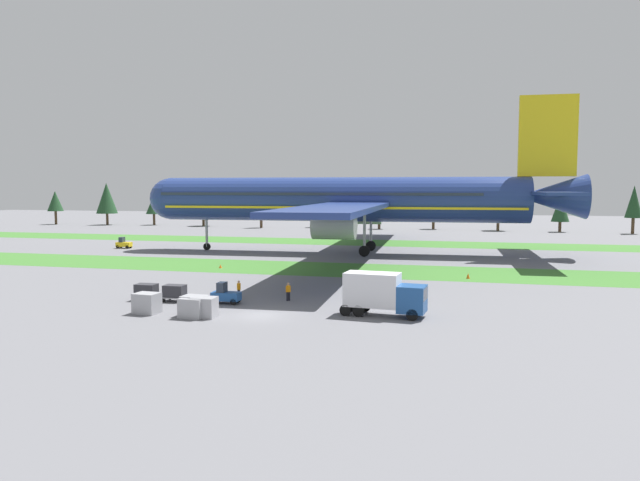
{
  "coord_description": "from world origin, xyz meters",
  "views": [
    {
      "loc": [
        16.66,
        -46.46,
        10.61
      ],
      "look_at": [
        -1.49,
        26.53,
        4.0
      ],
      "focal_mm": 33.63,
      "sensor_mm": 36.0,
      "label": 1
    }
  ],
  "objects": [
    {
      "name": "cargo_dolly_lead",
      "position": [
        -9.94,
        4.06,
        0.92
      ],
      "size": [
        2.24,
        1.57,
        1.55
      ],
      "rotation": [
        0.0,
        0.0,
        -1.54
      ],
      "color": "#A3A3A8",
      "rests_on": "ground"
    },
    {
      "name": "taxiway_marker_1",
      "position": [
        -15.23,
        26.93,
        0.24
      ],
      "size": [
        0.44,
        0.44,
        0.48
      ],
      "primitive_type": "cone",
      "color": "orange",
      "rests_on": "ground"
    },
    {
      "name": "uld_container_3",
      "position": [
        -5.15,
        -1.99,
        0.81
      ],
      "size": [
        2.1,
        1.72,
        1.62
      ],
      "primitive_type": "cube",
      "rotation": [
        0.0,
        0.0,
        -0.06
      ],
      "color": "#A3A3A8",
      "rests_on": "ground"
    },
    {
      "name": "airliner",
      "position": [
        -1.48,
        48.94,
        8.79
      ],
      "size": [
        70.64,
        86.78,
        24.52
      ],
      "rotation": [
        0.0,
        0.0,
        1.61
      ],
      "color": "navy",
      "rests_on": "ground"
    },
    {
      "name": "uld_container_2",
      "position": [
        -5.35,
        -1.28,
        0.84
      ],
      "size": [
        2.12,
        1.75,
        1.67
      ],
      "primitive_type": "cube",
      "rotation": [
        0.0,
        0.0,
        -0.08
      ],
      "color": "#A3A3A8",
      "rests_on": "ground"
    },
    {
      "name": "grass_strip_far",
      "position": [
        0.0,
        68.33,
        0.0
      ],
      "size": [
        320.0,
        13.48,
        0.01
      ],
      "primitive_type": "cube",
      "color": "#3D752D",
      "rests_on": "ground"
    },
    {
      "name": "grass_strip_near",
      "position": [
        0.0,
        29.37,
        0.0
      ],
      "size": [
        320.0,
        13.48,
        0.01
      ],
      "primitive_type": "cube",
      "color": "#3D752D",
      "rests_on": "ground"
    },
    {
      "name": "pushback_tractor",
      "position": [
        -42.36,
        47.2,
        0.81
      ],
      "size": [
        2.65,
        1.41,
        1.97
      ],
      "rotation": [
        0.0,
        0.0,
        4.75
      ],
      "color": "yellow",
      "rests_on": "ground"
    },
    {
      "name": "ground_crew_marshaller",
      "position": [
        -4.68,
        6.96,
        0.95
      ],
      "size": [
        0.45,
        0.4,
        1.74
      ],
      "rotation": [
        0.0,
        0.0,
        5.57
      ],
      "color": "black",
      "rests_on": "ground"
    },
    {
      "name": "ground_crew_loader",
      "position": [
        0.31,
        6.89,
        0.95
      ],
      "size": [
        0.38,
        0.46,
        1.74
      ],
      "rotation": [
        0.0,
        0.0,
        4.05
      ],
      "color": "black",
      "rests_on": "ground"
    },
    {
      "name": "uld_container_1",
      "position": [
        -9.66,
        -1.43,
        0.87
      ],
      "size": [
        2.14,
        1.78,
        1.74
      ],
      "primitive_type": "cube",
      "rotation": [
        0.0,
        0.0,
        -0.09
      ],
      "color": "#A3A3A8",
      "rests_on": "ground"
    },
    {
      "name": "cargo_dolly_second",
      "position": [
        -12.84,
        3.97,
        0.92
      ],
      "size": [
        2.24,
        1.57,
        1.55
      ],
      "rotation": [
        0.0,
        0.0,
        -1.54
      ],
      "color": "#A3A3A8",
      "rests_on": "ground"
    },
    {
      "name": "catering_truck",
      "position": [
        9.9,
        2.38,
        1.95
      ],
      "size": [
        7.14,
        2.94,
        3.58
      ],
      "rotation": [
        0.0,
        0.0,
        -1.66
      ],
      "color": "#1E4C8E",
      "rests_on": "ground"
    },
    {
      "name": "taxiway_marker_0",
      "position": [
        8.26,
        24.68,
        0.32
      ],
      "size": [
        0.44,
        0.44,
        0.63
      ],
      "primitive_type": "cone",
      "color": "orange",
      "rests_on": "ground"
    },
    {
      "name": "ground_plane",
      "position": [
        0.0,
        0.0,
        0.0
      ],
      "size": [
        400.0,
        400.0,
        0.0
      ],
      "primitive_type": "plane",
      "color": "slate"
    },
    {
      "name": "baggage_tug",
      "position": [
        -4.92,
        4.21,
        0.81
      ],
      "size": [
        2.64,
        1.38,
        1.97
      ],
      "rotation": [
        0.0,
        0.0,
        -1.54
      ],
      "color": "#1E4C8E",
      "rests_on": "ground"
    },
    {
      "name": "uld_container_0",
      "position": [
        -4.32,
        -1.67,
        0.83
      ],
      "size": [
        2.05,
        1.66,
        1.67
      ],
      "primitive_type": "cube",
      "rotation": [
        0.0,
        0.0,
        0.03
      ],
      "color": "#A3A3A8",
      "rests_on": "ground"
    },
    {
      "name": "distant_tree_line",
      "position": [
        -1.43,
        107.14,
        6.95
      ],
      "size": [
        204.68,
        10.09,
        12.83
      ],
      "color": "#4C3823",
      "rests_on": "ground"
    },
    {
      "name": "taxiway_marker_2",
      "position": [
        16.75,
        25.27,
        0.34
      ],
      "size": [
        0.44,
        0.44,
        0.68
      ],
      "primitive_type": "cone",
      "color": "orange",
      "rests_on": "ground"
    }
  ]
}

